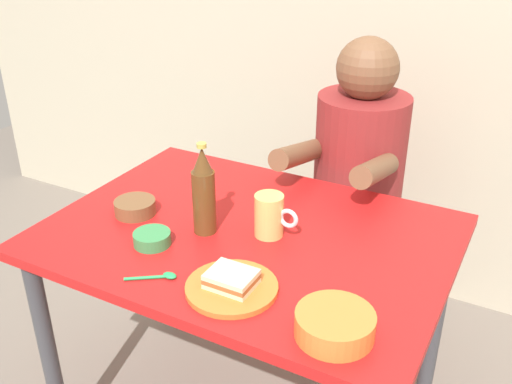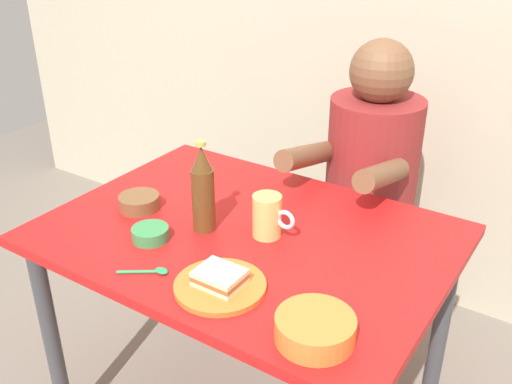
# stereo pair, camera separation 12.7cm
# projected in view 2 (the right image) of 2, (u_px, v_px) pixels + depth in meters

# --- Properties ---
(dining_table) EXTENTS (1.10, 0.80, 0.74)m
(dining_table) POSITION_uv_depth(u_px,v_px,m) (246.00, 259.00, 1.65)
(dining_table) COLOR red
(dining_table) RESTS_ON ground
(stool) EXTENTS (0.34, 0.34, 0.45)m
(stool) POSITION_uv_depth(u_px,v_px,m) (363.00, 257.00, 2.20)
(stool) COLOR #4C4C51
(stool) RESTS_ON ground
(person_seated) EXTENTS (0.33, 0.56, 0.72)m
(person_seated) POSITION_uv_depth(u_px,v_px,m) (372.00, 157.00, 2.00)
(person_seated) COLOR maroon
(person_seated) RESTS_ON stool
(plate_orange) EXTENTS (0.22, 0.22, 0.01)m
(plate_orange) POSITION_uv_depth(u_px,v_px,m) (220.00, 286.00, 1.37)
(plate_orange) COLOR orange
(plate_orange) RESTS_ON dining_table
(sandwich) EXTENTS (0.11, 0.09, 0.04)m
(sandwich) POSITION_uv_depth(u_px,v_px,m) (220.00, 277.00, 1.35)
(sandwich) COLOR beige
(sandwich) RESTS_ON plate_orange
(beer_mug) EXTENTS (0.13, 0.08, 0.12)m
(beer_mug) POSITION_uv_depth(u_px,v_px,m) (268.00, 216.00, 1.56)
(beer_mug) COLOR #D1BC66
(beer_mug) RESTS_ON dining_table
(beer_bottle) EXTENTS (0.06, 0.06, 0.26)m
(beer_bottle) POSITION_uv_depth(u_px,v_px,m) (203.00, 191.00, 1.56)
(beer_bottle) COLOR #593819
(beer_bottle) RESTS_ON dining_table
(dip_bowl_green) EXTENTS (0.10, 0.10, 0.03)m
(dip_bowl_green) POSITION_uv_depth(u_px,v_px,m) (150.00, 233.00, 1.56)
(dip_bowl_green) COLOR #388C4C
(dip_bowl_green) RESTS_ON dining_table
(soup_bowl_orange) EXTENTS (0.17, 0.17, 0.05)m
(soup_bowl_orange) POSITION_uv_depth(u_px,v_px,m) (315.00, 328.00, 1.20)
(soup_bowl_orange) COLOR orange
(soup_bowl_orange) RESTS_ON dining_table
(condiment_bowl_brown) EXTENTS (0.12, 0.12, 0.04)m
(condiment_bowl_brown) POSITION_uv_depth(u_px,v_px,m) (139.00, 201.00, 1.71)
(condiment_bowl_brown) COLOR brown
(condiment_bowl_brown) RESTS_ON dining_table
(spoon) EXTENTS (0.11, 0.08, 0.01)m
(spoon) POSITION_uv_depth(u_px,v_px,m) (153.00, 271.00, 1.42)
(spoon) COLOR #26A559
(spoon) RESTS_ON dining_table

